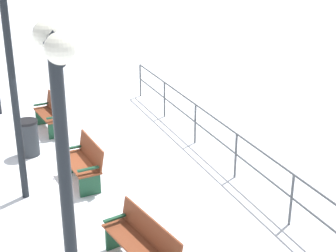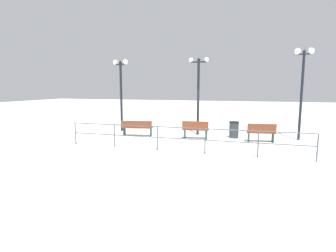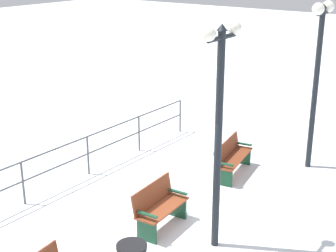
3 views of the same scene
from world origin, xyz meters
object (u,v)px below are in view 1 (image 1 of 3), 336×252
object	(u,v)px
trash_bin	(28,138)
bench_third	(142,243)
lamppost_far	(63,156)
bench_second	(84,162)
bench_nearest	(51,113)
lamppost_middle	(10,63)

from	to	relation	value
trash_bin	bench_third	bearing A→B (deg)	101.34
bench_third	lamppost_far	bearing A→B (deg)	38.43
bench_third	bench_second	bearing A→B (deg)	-98.29
bench_second	trash_bin	size ratio (longest dim) A/B	1.59
bench_third	lamppost_far	world-z (taller)	lamppost_far
bench_nearest	trash_bin	distance (m)	1.57
bench_second	lamppost_middle	world-z (taller)	lamppost_middle
bench_nearest	bench_second	bearing A→B (deg)	84.63
bench_second	lamppost_middle	distance (m)	2.65
bench_second	bench_third	distance (m)	3.24
bench_second	lamppost_middle	size ratio (longest dim) A/B	0.32
bench_third	trash_bin	size ratio (longest dim) A/B	2.01
lamppost_far	bench_nearest	bearing A→B (deg)	-98.25
trash_bin	bench_nearest	bearing A→B (deg)	-120.54
lamppost_far	lamppost_middle	bearing A→B (deg)	-90.00
lamppost_far	trash_bin	xyz separation A→B (m)	(-0.38, -6.77, -2.52)
bench_third	lamppost_far	distance (m)	3.30
bench_third	lamppost_middle	xyz separation A→B (m)	(1.41, -3.11, 2.33)
bench_nearest	lamppost_middle	xyz separation A→B (m)	(1.18, 3.38, 2.32)
bench_nearest	bench_second	distance (m)	3.25
bench_third	trash_bin	bearing A→B (deg)	-89.49
bench_nearest	lamppost_far	bearing A→B (deg)	74.81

